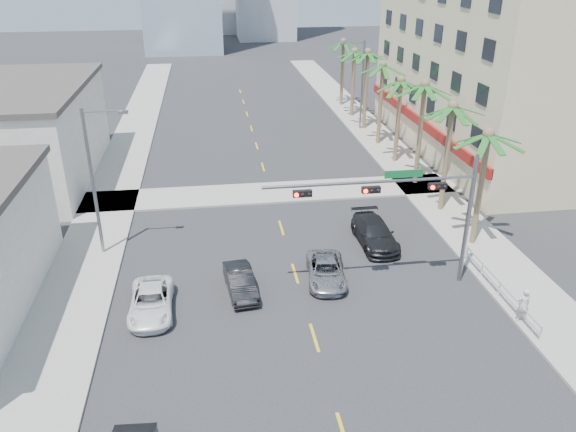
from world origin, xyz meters
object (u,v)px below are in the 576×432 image
(car_lane_right, at_px, (375,233))
(pedestrian, at_px, (523,305))
(car_lane_center, at_px, (326,271))
(car_lane_left, at_px, (240,282))
(traffic_signal_mast, at_px, (413,201))
(car_parked_far, at_px, (151,302))

(car_lane_right, xyz_separation_m, pedestrian, (4.80, -9.18, 0.31))
(car_lane_center, height_order, pedestrian, pedestrian)
(car_lane_left, xyz_separation_m, car_lane_right, (8.70, 4.42, 0.10))
(car_lane_center, xyz_separation_m, car_lane_right, (3.91, 3.90, 0.14))
(car_lane_center, relative_size, car_lane_right, 0.85)
(pedestrian, bearing_deg, traffic_signal_mast, -43.06)
(traffic_signal_mast, height_order, pedestrian, traffic_signal_mast)
(traffic_signal_mast, bearing_deg, car_lane_right, 93.28)
(car_parked_far, bearing_deg, car_lane_right, 22.33)
(car_lane_left, height_order, car_lane_right, car_lane_right)
(traffic_signal_mast, relative_size, car_parked_far, 2.43)
(traffic_signal_mast, distance_m, car_lane_center, 6.21)
(car_lane_right, bearing_deg, car_parked_far, -157.90)
(traffic_signal_mast, height_order, car_parked_far, traffic_signal_mast)
(car_parked_far, distance_m, car_lane_left, 4.77)
(traffic_signal_mast, distance_m, pedestrian, 7.37)
(car_parked_far, relative_size, car_lane_center, 1.04)
(car_parked_far, xyz_separation_m, car_lane_left, (4.60, 1.26, 0.01))
(traffic_signal_mast, xyz_separation_m, pedestrian, (4.52, -4.22, -4.01))
(traffic_signal_mast, distance_m, car_lane_left, 10.03)
(car_parked_far, relative_size, car_lane_right, 0.89)
(traffic_signal_mast, relative_size, car_lane_center, 2.53)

